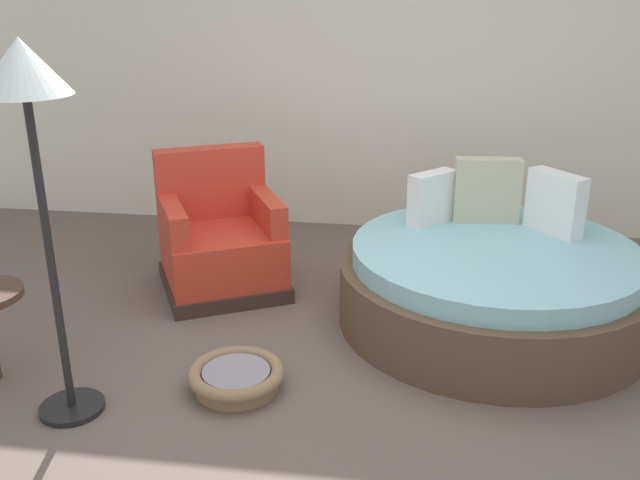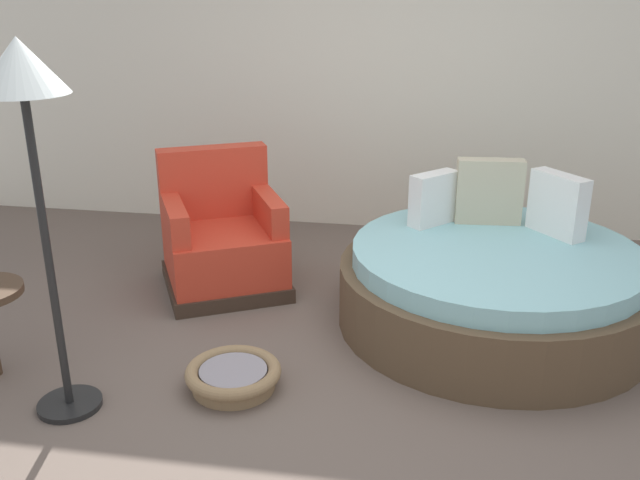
# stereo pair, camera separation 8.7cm
# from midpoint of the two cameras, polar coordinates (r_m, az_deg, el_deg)

# --- Properties ---
(ground_plane) EXTENTS (8.00, 8.00, 0.02)m
(ground_plane) POSITION_cam_midpoint_polar(r_m,az_deg,el_deg) (3.87, 1.48, -11.42)
(ground_plane) COLOR #66564C
(back_wall) EXTENTS (8.00, 0.12, 3.06)m
(back_wall) POSITION_cam_midpoint_polar(r_m,az_deg,el_deg) (5.88, 4.68, 15.58)
(back_wall) COLOR silver
(back_wall) RESTS_ON ground_plane
(round_daybed) EXTENTS (1.91, 1.91, 0.94)m
(round_daybed) POSITION_cam_midpoint_polar(r_m,az_deg,el_deg) (4.47, 13.38, -3.42)
(round_daybed) COLOR brown
(round_daybed) RESTS_ON ground_plane
(red_armchair) EXTENTS (1.07, 1.07, 0.94)m
(red_armchair) POSITION_cam_midpoint_polar(r_m,az_deg,el_deg) (4.88, -8.67, -0.16)
(red_armchair) COLOR #38281E
(red_armchair) RESTS_ON ground_plane
(pet_basket) EXTENTS (0.51, 0.51, 0.13)m
(pet_basket) POSITION_cam_midpoint_polar(r_m,az_deg,el_deg) (3.78, -7.53, -11.03)
(pet_basket) COLOR #8E704C
(pet_basket) RESTS_ON ground_plane
(floor_lamp) EXTENTS (0.40, 0.40, 1.82)m
(floor_lamp) POSITION_cam_midpoint_polar(r_m,az_deg,el_deg) (3.30, -23.50, 10.00)
(floor_lamp) COLOR black
(floor_lamp) RESTS_ON ground_plane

